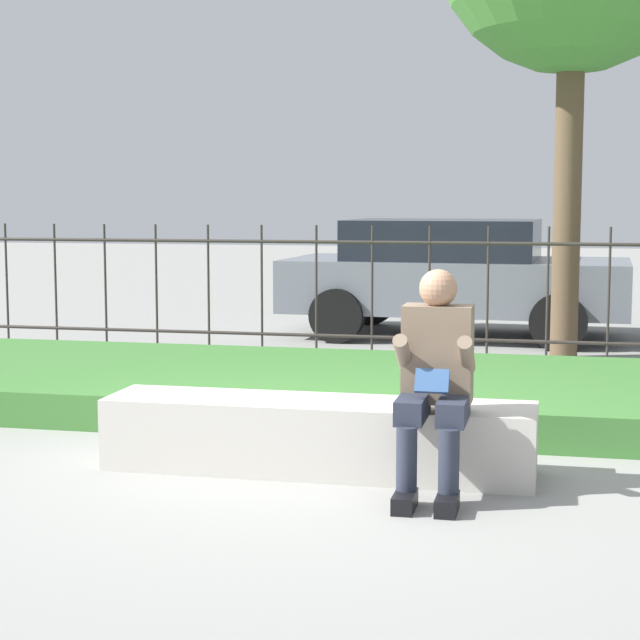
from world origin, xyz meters
name	(u,v)px	position (x,y,z in m)	size (l,w,h in m)	color
ground_plane	(299,470)	(0.00, 0.00, 0.00)	(60.00, 60.00, 0.00)	gray
stone_bench	(318,440)	(0.12, 0.00, 0.19)	(2.54, 0.55, 0.43)	beige
person_seated_reader	(435,374)	(0.84, -0.31, 0.66)	(0.42, 0.73, 1.23)	black
grass_berm	(361,390)	(0.00, 2.03, 0.13)	(10.87, 2.65, 0.26)	#3D7533
iron_fence	(400,293)	(0.00, 4.13, 0.71)	(8.87, 0.03, 1.35)	#332D28
car_parked_center	(453,274)	(0.28, 6.46, 0.73)	(3.99, 2.13, 1.37)	slate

